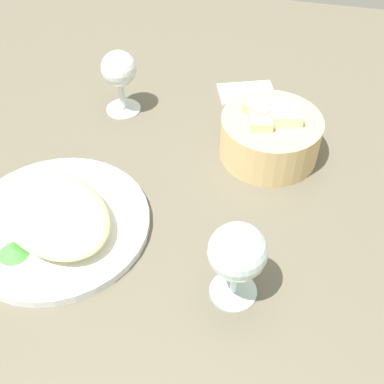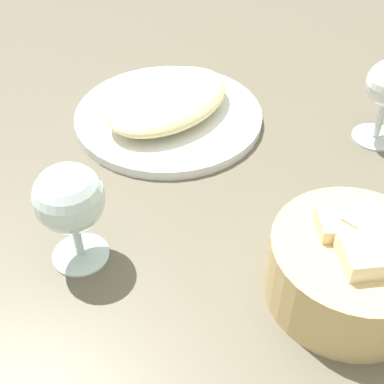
# 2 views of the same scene
# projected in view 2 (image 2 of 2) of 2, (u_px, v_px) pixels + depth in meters

# --- Properties ---
(ground_plane) EXTENTS (1.40, 1.40, 0.02)m
(ground_plane) POSITION_uv_depth(u_px,v_px,m) (263.00, 169.00, 0.72)
(ground_plane) COLOR #605949
(plate) EXTENTS (0.28, 0.28, 0.01)m
(plate) POSITION_uv_depth(u_px,v_px,m) (169.00, 116.00, 0.79)
(plate) COLOR white
(plate) RESTS_ON ground_plane
(omelette) EXTENTS (0.25, 0.23, 0.04)m
(omelette) POSITION_uv_depth(u_px,v_px,m) (168.00, 100.00, 0.77)
(omelette) COLOR beige
(omelette) RESTS_ON plate
(lettuce_garnish) EXTENTS (0.04, 0.04, 0.01)m
(lettuce_garnish) POSITION_uv_depth(u_px,v_px,m) (128.00, 94.00, 0.81)
(lettuce_garnish) COLOR #428D3C
(lettuce_garnish) RESTS_ON plate
(bread_basket) EXTENTS (0.17, 0.17, 0.10)m
(bread_basket) POSITION_uv_depth(u_px,v_px,m) (352.00, 267.00, 0.53)
(bread_basket) COLOR tan
(bread_basket) RESTS_ON ground_plane
(wine_glass_near) EXTENTS (0.08, 0.08, 0.13)m
(wine_glass_near) POSITION_uv_depth(u_px,v_px,m) (70.00, 202.00, 0.54)
(wine_glass_near) COLOR silver
(wine_glass_near) RESTS_ON ground_plane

